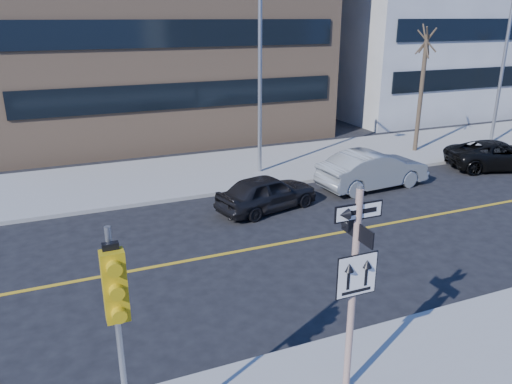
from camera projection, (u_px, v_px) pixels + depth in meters
name	position (u px, v px, depth m)	size (l,w,h in m)	color
ground	(287.00, 324.00, 11.67)	(120.00, 120.00, 0.00)	black
far_sidewalk	(477.00, 140.00, 28.64)	(66.00, 6.00, 0.15)	#9A9790
sign_pole	(354.00, 282.00, 8.67)	(0.92, 0.92, 4.06)	beige
traffic_signal	(117.00, 305.00, 6.89)	(0.32, 0.45, 4.00)	gray
parked_car_a	(267.00, 192.00, 18.35)	(3.94, 1.59, 1.34)	black
parked_car_b	(373.00, 169.00, 20.70)	(4.77, 1.66, 1.57)	gray
parked_car_c	(499.00, 155.00, 23.32)	(4.73, 2.18, 1.31)	black
streetlight_a	(262.00, 68.00, 20.89)	(0.55, 2.25, 8.00)	gray
streetlight_b	(508.00, 58.00, 26.00)	(0.55, 2.25, 8.00)	gray
street_tree_west	(426.00, 44.00, 24.39)	(1.80, 1.80, 6.35)	#33291E
building_grey_mid	(430.00, 6.00, 38.79)	(20.00, 16.00, 15.00)	#A0A2A5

